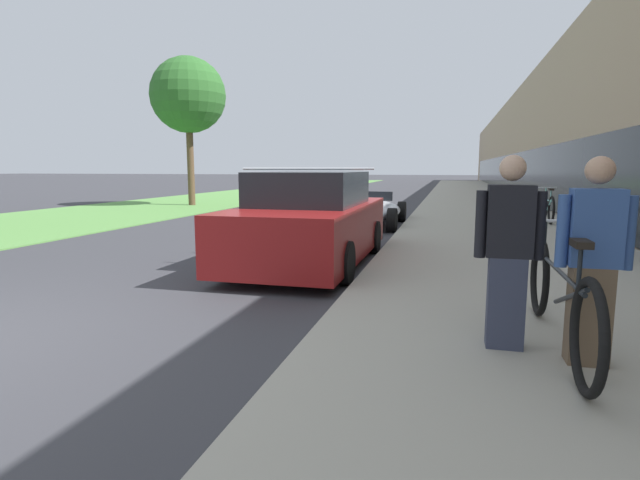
{
  "coord_description": "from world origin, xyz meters",
  "views": [
    {
      "loc": [
        4.54,
        -3.02,
        1.58
      ],
      "look_at": [
        -0.02,
        14.4,
        -1.03
      ],
      "focal_mm": 28.0,
      "sensor_mm": 36.0,
      "label": 1
    }
  ],
  "objects": [
    {
      "name": "cruiser_bike_middle",
      "position": [
        7.3,
        8.97,
        0.5
      ],
      "size": [
        0.52,
        1.66,
        0.83
      ],
      "color": "black",
      "rests_on": "sidewalk_slab"
    },
    {
      "name": "bike_rack_hoop",
      "position": [
        7.0,
        5.71,
        0.66
      ],
      "size": [
        0.05,
        0.6,
        0.84
      ],
      "color": "#4C4C51",
      "rests_on": "sidewalk_slab"
    },
    {
      "name": "storefront_facade",
      "position": [
        12.81,
        29.0,
        2.89
      ],
      "size": [
        10.01,
        70.0,
        5.79
      ],
      "color": "tan",
      "rests_on": "ground"
    },
    {
      "name": "tandem_bicycle",
      "position": [
        5.41,
        1.22,
        0.55
      ],
      "size": [
        0.52,
        2.56,
        0.96
      ],
      "color": "black",
      "rests_on": "sidewalk_slab"
    },
    {
      "name": "person_bystander",
      "position": [
        5.0,
        1.11,
        0.92
      ],
      "size": [
        0.52,
        0.2,
        1.53
      ],
      "color": "#33384C",
      "rests_on": "sidewalk_slab"
    },
    {
      "name": "vintage_roadster_curbside",
      "position": [
        2.37,
        10.49,
        0.39
      ],
      "size": [
        1.81,
        4.27,
        0.92
      ],
      "color": "silver",
      "rests_on": "ground"
    },
    {
      "name": "person_rider",
      "position": [
        5.55,
        0.9,
        0.91
      ],
      "size": [
        0.51,
        0.2,
        1.52
      ],
      "color": "brown",
      "rests_on": "sidewalk_slab"
    },
    {
      "name": "parked_sedan_curbside",
      "position": [
        2.33,
        4.81,
        0.7
      ],
      "size": [
        1.92,
        4.38,
        1.58
      ],
      "color": "maroon",
      "rests_on": "ground"
    },
    {
      "name": "street_tree_far",
      "position": [
        -5.97,
        15.88,
        4.49
      ],
      "size": [
        3.06,
        3.06,
        6.04
      ],
      "color": "brown",
      "rests_on": "ground"
    },
    {
      "name": "cruiser_bike_nearest",
      "position": [
        6.97,
        6.58,
        0.51
      ],
      "size": [
        0.52,
        1.79,
        0.86
      ],
      "color": "black",
      "rests_on": "sidewalk_slab"
    },
    {
      "name": "sidewalk_slab",
      "position": [
        5.57,
        21.0,
        0.07
      ],
      "size": [
        4.4,
        70.0,
        0.15
      ],
      "color": "#A39E8E",
      "rests_on": "ground"
    },
    {
      "name": "cruiser_bike_farthest",
      "position": [
        7.03,
        11.21,
        0.53
      ],
      "size": [
        0.52,
        1.72,
        0.92
      ],
      "color": "black",
      "rests_on": "sidewalk_slab"
    },
    {
      "name": "lawn_strip",
      "position": [
        -7.06,
        25.0,
        0.01
      ],
      "size": [
        6.57,
        70.0,
        0.03
      ],
      "color": "#5B9347",
      "rests_on": "ground"
    }
  ]
}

